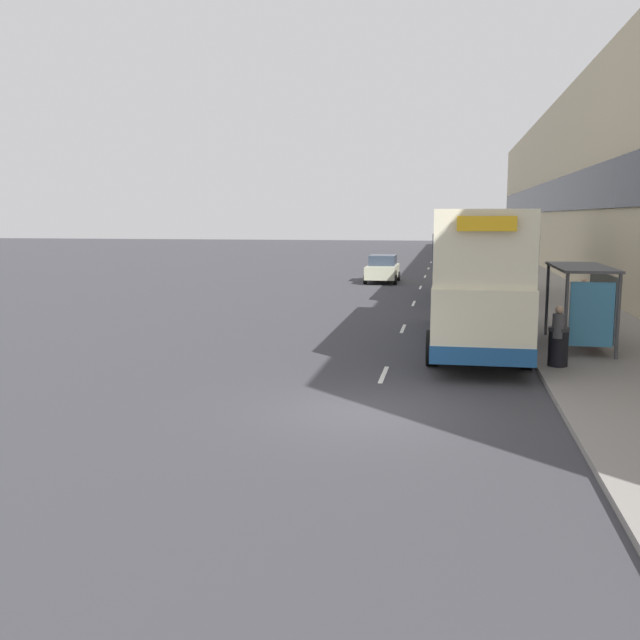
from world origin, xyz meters
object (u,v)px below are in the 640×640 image
Objects in this scene: bus_shelter at (588,291)px; double_decker_bus_ahead at (470,253)px; car_0 at (383,269)px; litter_bin at (558,347)px; pedestrian_at_shelter at (583,301)px; pedestrian_3 at (558,336)px; double_decker_bus_near at (476,274)px; pedestrian_1 at (579,305)px; pedestrian_4 at (583,305)px.

double_decker_bus_ahead is (-3.15, 14.30, 0.41)m from bus_shelter.
bus_shelter is 0.97× the size of car_0.
litter_bin is (7.06, -25.25, -0.18)m from car_0.
pedestrian_at_shelter is at bearing 81.29° from bus_shelter.
bus_shelter reaches higher than car_0.
pedestrian_3 is (7.02, -25.37, 0.13)m from car_0.
car_0 is (-4.98, 21.61, -1.44)m from double_decker_bus_near.
pedestrian_1 is 1.52× the size of litter_bin.
double_decker_bus_ahead is 17.46m from pedestrian_3.
double_decker_bus_ahead reaches higher than pedestrian_3.
pedestrian_4 is (3.77, 2.64, -1.21)m from double_decker_bus_near.
double_decker_bus_near is at bearing 118.47° from pedestrian_3.
car_0 is at bearing 114.78° from pedestrian_4.
pedestrian_at_shelter reaches higher than pedestrian_1.
pedestrian_3 is 1.57× the size of litter_bin.
double_decker_bus_near is 6.30× the size of pedestrian_4.
pedestrian_4 is (8.75, -18.97, 0.22)m from car_0.
double_decker_bus_near is 22.22m from car_0.
pedestrian_1 is 7.60m from pedestrian_3.
double_decker_bus_ahead is 6.19× the size of pedestrian_3.
pedestrian_4 is at bearing -100.27° from pedestrian_at_shelter.
pedestrian_1 is (-0.26, -0.68, -0.06)m from pedestrian_at_shelter.
car_0 is at bearing 105.62° from litter_bin.
pedestrian_1 is at bearing -111.09° from pedestrian_at_shelter.
pedestrian_3 is 0.90× the size of pedestrian_4.
pedestrian_at_shelter is at bearing 117.64° from car_0.
litter_bin is at bearing 105.62° from car_0.
pedestrian_at_shelter is at bearing 68.91° from pedestrian_1.
litter_bin is at bearing -112.93° from bus_shelter.
car_0 is at bearing 122.50° from double_decker_bus_ahead.
litter_bin is (-1.22, -2.89, -1.21)m from bus_shelter.
pedestrian_at_shelter is 1.04× the size of pedestrian_3.
pedestrian_4 is (0.47, 3.40, -0.80)m from bus_shelter.
pedestrian_4 is at bearing -92.34° from pedestrian_1.
double_decker_bus_ahead reaches higher than bus_shelter.
bus_shelter is 14.65m from double_decker_bus_ahead.
double_decker_bus_ahead is at bearing 110.26° from pedestrian_1.
pedestrian_at_shelter reaches higher than car_0.
double_decker_bus_ahead reaches higher than litter_bin.
car_0 reaches higher than litter_bin.
pedestrian_3 is 6.63m from pedestrian_4.
pedestrian_3 is (-2.03, -8.07, -0.04)m from pedestrian_at_shelter.
litter_bin is at bearing 73.65° from pedestrian_3.
pedestrian_at_shelter is (3.92, -9.24, -1.27)m from double_decker_bus_ahead.
car_0 is 2.38× the size of pedestrian_4.
pedestrian_4 is at bearing 114.78° from car_0.
double_decker_bus_near is 7.20× the size of pedestrian_1.
car_0 is at bearing 102.99° from double_decker_bus_near.
car_0 is 4.14× the size of litter_bin.
double_decker_bus_near reaches higher than car_0.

